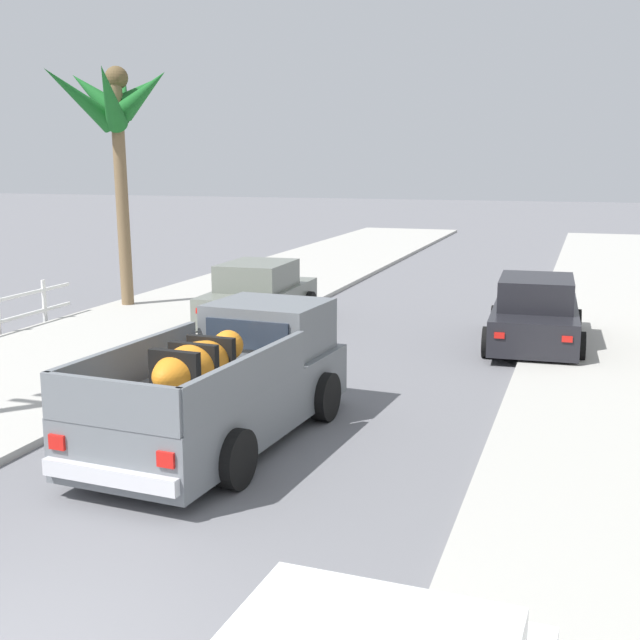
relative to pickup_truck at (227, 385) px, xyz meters
The scene contains 7 objects.
sidewalk_left 8.09m from the pickup_truck, 128.75° to the left, with size 5.29×60.00×0.12m, color #B2AFA8.
curb_left 7.38m from the pickup_truck, 121.13° to the left, with size 0.16×60.00×0.10m, color silver.
curb_right 8.09m from the pickup_truck, 51.22° to the left, with size 0.16×60.00×0.10m, color silver.
pickup_truck is the anchor object (origin of this frame).
car_left_near 8.65m from the pickup_truck, 109.45° to the left, with size 2.14×4.31×1.54m.
car_right_near 8.51m from the pickup_truck, 63.38° to the left, with size 2.18×4.33×1.54m.
palm_tree_left_fore 12.10m from the pickup_truck, 129.07° to the left, with size 3.07×3.89×6.43m.
Camera 1 is at (4.25, -4.72, 3.99)m, focal length 46.16 mm.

